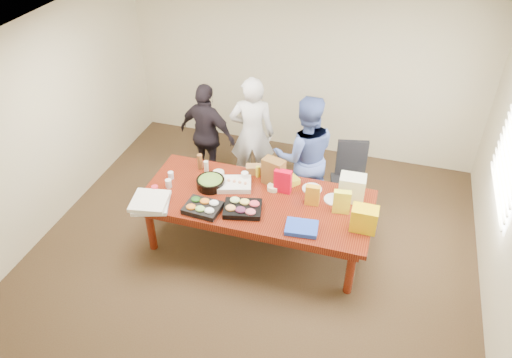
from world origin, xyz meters
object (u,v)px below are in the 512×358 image
(salad_bowl, at_px, (211,183))
(person_center, at_px, (252,134))
(sheet_cake, at_px, (234,184))
(office_chair, at_px, (347,182))
(person_right, at_px, (305,156))
(conference_table, at_px, (256,222))

(salad_bowl, bearing_deg, person_center, 81.30)
(sheet_cake, distance_m, salad_bowl, 0.30)
(office_chair, bearing_deg, person_center, 159.21)
(sheet_cake, bearing_deg, person_right, 29.15)
(sheet_cake, bearing_deg, conference_table, -41.74)
(office_chair, distance_m, salad_bowl, 1.90)
(person_center, height_order, salad_bowl, person_center)
(person_center, distance_m, sheet_cake, 1.09)
(person_center, bearing_deg, conference_table, 95.22)
(office_chair, xyz_separation_m, salad_bowl, (-1.60, -0.96, 0.32))
(conference_table, bearing_deg, person_right, 66.86)
(person_center, bearing_deg, person_right, 144.51)
(person_right, bearing_deg, conference_table, 48.02)
(conference_table, height_order, salad_bowl, salad_bowl)
(conference_table, bearing_deg, salad_bowl, 174.07)
(office_chair, relative_size, person_right, 0.57)
(person_center, relative_size, sheet_cake, 4.21)
(conference_table, xyz_separation_m, office_chair, (0.98, 1.03, 0.12))
(office_chair, bearing_deg, sheet_cake, -158.91)
(person_right, height_order, sheet_cake, person_right)
(office_chair, xyz_separation_m, person_right, (-0.59, -0.11, 0.37))
(person_right, relative_size, sheet_cake, 4.18)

